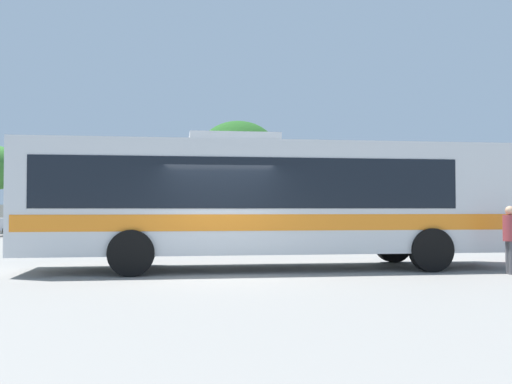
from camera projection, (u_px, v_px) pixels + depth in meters
name	position (u px, v px, depth m)	size (l,w,h in m)	color
ground_plane	(183.00, 247.00, 22.63)	(300.00, 300.00, 0.00)	gray
perimeter_wall	(165.00, 219.00, 35.88)	(80.00, 0.30, 1.72)	#B2AD9E
coach_bus_silver_orange	(264.00, 197.00, 14.46)	(12.21, 3.43, 3.35)	silver
attendant_by_bus_door	(510.00, 236.00, 13.24)	(0.36, 0.36, 1.57)	#4C4C51
parked_car_second_silver	(40.00, 221.00, 31.60)	(4.40, 2.04, 1.52)	#B7BABF
parked_car_third_maroon	(153.00, 221.00, 32.76)	(4.33, 2.21, 1.47)	maroon
parked_car_rightmost_maroon	(253.00, 220.00, 34.20)	(4.14, 2.24, 1.54)	maroon
roadside_tree_midright	(198.00, 171.00, 41.29)	(3.75, 3.75, 5.78)	brown
roadside_tree_right	(238.00, 156.00, 40.43)	(5.82, 5.82, 7.63)	brown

